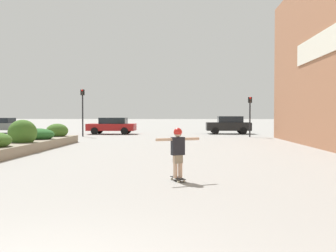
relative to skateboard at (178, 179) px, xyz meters
The scene contains 8 objects.
planter_box 9.96m from the skateboard, 138.06° to the left, with size 1.80×12.44×1.49m.
skateboard is the anchor object (origin of this frame).
skateboarder 0.81m from the skateboard, 90.00° to the left, with size 1.13×0.58×1.29m.
car_center_left 24.24m from the skateboard, 105.00° to the left, with size 4.22×2.05×1.46m.
car_center_right 24.69m from the skateboard, 80.27° to the left, with size 3.93×2.05×1.59m.
car_rightmost 30.21m from the skateboard, 124.68° to the left, with size 4.73×2.00×1.43m.
traffic_light_left 21.20m from the skateboard, 111.91° to the left, with size 0.28×0.30×3.72m.
traffic_light_right 20.33m from the skateboard, 74.98° to the left, with size 0.28×0.30×3.10m.
Camera 1 is at (1.71, -3.31, 1.72)m, focal length 40.00 mm.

